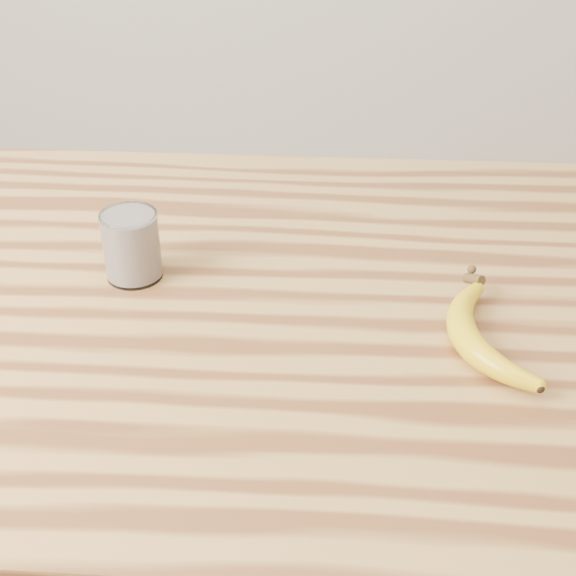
{
  "coord_description": "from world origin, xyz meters",
  "views": [
    {
      "loc": [
        0.22,
        -0.79,
        1.43
      ],
      "look_at": [
        0.17,
        -0.03,
        0.93
      ],
      "focal_mm": 50.0,
      "sensor_mm": 36.0,
      "label": 1
    }
  ],
  "objects": [
    {
      "name": "smoothie_glass",
      "position": [
        -0.02,
        0.03,
        0.94
      ],
      "size": [
        0.07,
        0.07,
        0.09
      ],
      "color": "white",
      "rests_on": "table"
    },
    {
      "name": "table",
      "position": [
        0.0,
        0.0,
        0.77
      ],
      "size": [
        1.2,
        0.8,
        0.9
      ],
      "color": "#AA7D41",
      "rests_on": "ground"
    },
    {
      "name": "banana",
      "position": [
        0.36,
        -0.09,
        0.92
      ],
      "size": [
        0.15,
        0.27,
        0.03
      ],
      "primitive_type": null,
      "rotation": [
        0.0,
        0.0,
        0.21
      ],
      "color": "gold",
      "rests_on": "table"
    }
  ]
}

